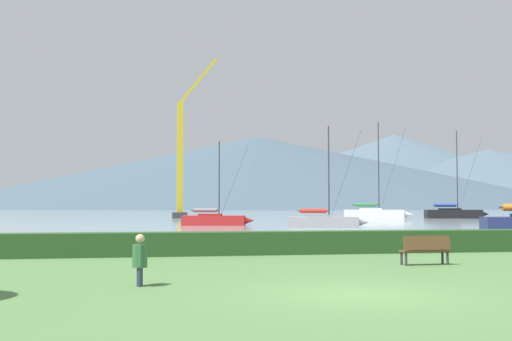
# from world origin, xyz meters

# --- Properties ---
(ground_plane) EXTENTS (1000.00, 1000.00, 0.00)m
(ground_plane) POSITION_xyz_m (0.00, 0.00, 0.00)
(ground_plane) COLOR #517A42
(harbor_water) EXTENTS (320.00, 246.00, 0.00)m
(harbor_water) POSITION_xyz_m (0.00, 137.00, 0.00)
(harbor_water) COLOR #8C9EA3
(harbor_water) RESTS_ON ground_plane
(hedge_line) EXTENTS (80.00, 1.20, 0.89)m
(hedge_line) POSITION_xyz_m (0.00, 11.00, 0.45)
(hedge_line) COLOR #284C23
(hedge_line) RESTS_ON ground_plane
(sailboat_slip_0) EXTENTS (8.65, 4.21, 11.87)m
(sailboat_slip_0) POSITION_xyz_m (36.60, 65.51, 0.72)
(sailboat_slip_0) COLOR black
(sailboat_slip_0) RESTS_ON harbor_water
(sailboat_slip_1) EXTENTS (8.80, 5.14, 12.57)m
(sailboat_slip_1) POSITION_xyz_m (24.59, 63.54, 0.74)
(sailboat_slip_1) COLOR white
(sailboat_slip_1) RESTS_ON harbor_water
(sailboat_slip_2) EXTENTS (6.71, 3.16, 7.71)m
(sailboat_slip_2) POSITION_xyz_m (1.64, 43.58, 0.54)
(sailboat_slip_2) COLOR red
(sailboat_slip_2) RESTS_ON harbor_water
(sailboat_slip_5) EXTENTS (6.73, 3.28, 8.41)m
(sailboat_slip_5) POSITION_xyz_m (9.91, 36.47, 0.55)
(sailboat_slip_5) COLOR #9E9EA3
(sailboat_slip_5) RESTS_ON harbor_water
(park_bench_near_path) EXTENTS (1.62, 0.53, 0.95)m
(park_bench_near_path) POSITION_xyz_m (4.38, 5.85, 0.53)
(park_bench_near_path) COLOR brown
(park_bench_near_path) RESTS_ON ground_plane
(person_seated_viewer) EXTENTS (0.36, 0.57, 1.25)m
(person_seated_viewer) POSITION_xyz_m (-4.67, 2.22, 0.69)
(person_seated_viewer) COLOR #2D3347
(person_seated_viewer) RESTS_ON ground_plane
(dock_crane) EXTENTS (6.12, 2.00, 22.34)m
(dock_crane) POSITION_xyz_m (0.18, 72.52, 7.32)
(dock_crane) COLOR #333338
(dock_crane) RESTS_ON ground_plane
(distant_hill_west_ridge) EXTENTS (285.82, 285.82, 36.96)m
(distant_hill_west_ridge) POSITION_xyz_m (211.49, 352.72, 18.48)
(distant_hill_west_ridge) COLOR #4C6070
(distant_hill_west_ridge) RESTS_ON ground_plane
(distant_hill_central_peak) EXTENTS (307.17, 307.17, 52.86)m
(distant_hill_central_peak) POSITION_xyz_m (174.93, 417.22, 26.43)
(distant_hill_central_peak) COLOR #4C6070
(distant_hill_central_peak) RESTS_ON ground_plane
(distant_hill_east_ridge) EXTENTS (355.51, 355.51, 40.79)m
(distant_hill_east_ridge) POSITION_xyz_m (58.58, 341.20, 20.39)
(distant_hill_east_ridge) COLOR #425666
(distant_hill_east_ridge) RESTS_ON ground_plane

